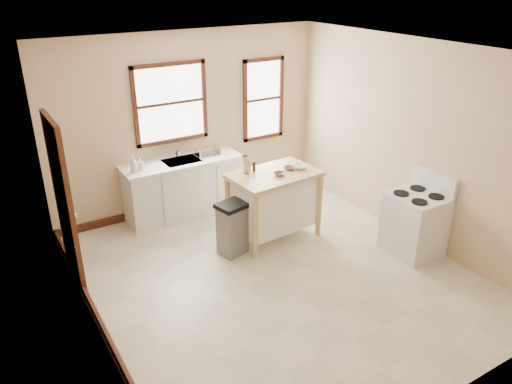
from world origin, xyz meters
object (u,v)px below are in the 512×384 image
bowl_a (280,174)px  bowl_b (290,168)px  kitchen_island (274,206)px  pepper_grinder (254,166)px  bowl_c (300,167)px  trash_bin (232,229)px  dish_rack (207,152)px  soap_bottle_a (134,164)px  gas_stove (416,215)px  knife_block (246,166)px  soap_bottle_b (140,164)px

bowl_a → bowl_b: same height
kitchen_island → bowl_a: size_ratio=7.75×
pepper_grinder → bowl_c: pepper_grinder is taller
bowl_c → trash_bin: (-1.13, -0.03, -0.66)m
dish_rack → bowl_c: 1.61m
pepper_grinder → trash_bin: pepper_grinder is taller
dish_rack → bowl_b: bowl_b is taller
bowl_a → kitchen_island: bearing=102.5°
trash_bin → pepper_grinder: bearing=17.1°
soap_bottle_a → gas_stove: (2.99, -2.63, -0.48)m
bowl_a → trash_bin: bowl_a is taller
bowl_b → bowl_c: (0.14, -0.06, 0.01)m
knife_block → gas_stove: size_ratio=0.18×
knife_block → kitchen_island: bearing=-24.1°
bowl_c → gas_stove: gas_stove is taller
bowl_c → trash_bin: bowl_c is taller
bowl_b → bowl_c: 0.15m
soap_bottle_a → knife_block: size_ratio=1.18×
soap_bottle_a → pepper_grinder: (1.37, -1.08, 0.04)m
soap_bottle_a → kitchen_island: (1.58, -1.28, -0.53)m
soap_bottle_b → gas_stove: size_ratio=0.16×
bowl_a → bowl_c: 0.38m
soap_bottle_b → pepper_grinder: pepper_grinder is taller
knife_block → bowl_a: 0.48m
knife_block → pepper_grinder: bearing=-0.7°
trash_bin → bowl_b: bearing=-7.0°
pepper_grinder → trash_bin: size_ratio=0.20×
dish_rack → knife_block: 1.14m
soap_bottle_b → dish_rack: bearing=25.2°
kitchen_island → pepper_grinder: (-0.21, 0.20, 0.58)m
bowl_c → bowl_a: bearing=-173.8°
dish_rack → trash_bin: 1.60m
dish_rack → kitchen_island: size_ratio=0.31×
bowl_c → trash_bin: size_ratio=0.23×
soap_bottle_a → soap_bottle_b: size_ratio=1.34×
soap_bottle_a → gas_stove: bearing=-39.3°
knife_block → trash_bin: knife_block is taller
dish_rack → gas_stove: gas_stove is taller
dish_rack → pepper_grinder: (0.16, -1.15, 0.11)m
dish_rack → knife_block: bearing=-90.7°
bowl_b → gas_stove: size_ratio=0.14×
soap_bottle_b → bowl_c: (1.87, -1.37, 0.03)m
pepper_grinder → gas_stove: pepper_grinder is taller
gas_stove → pepper_grinder: bearing=136.1°
soap_bottle_b → dish_rack: size_ratio=0.47×
kitchen_island → pepper_grinder: bearing=131.4°
bowl_b → soap_bottle_a: bearing=145.2°
dish_rack → knife_block: size_ratio=1.89×
kitchen_island → bowl_b: size_ratio=7.84×
soap_bottle_a → bowl_c: bearing=-32.0°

